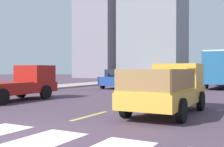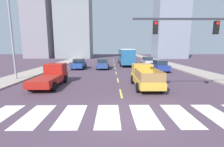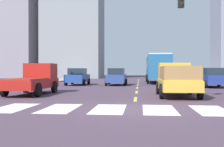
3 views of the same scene
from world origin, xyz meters
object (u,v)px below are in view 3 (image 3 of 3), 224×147
city_bus (158,67)px  sedan_near_right (196,76)px  pickup_stakebed (176,80)px  sedan_near_left (213,78)px  sedan_far (78,77)px  pickup_dark (34,79)px  sedan_mid (117,77)px

city_bus → sedan_near_right: 4.64m
pickup_stakebed → sedan_near_left: bearing=62.3°
sedan_near_left → pickup_stakebed: bearing=-113.1°
sedan_far → sedan_near_left: bearing=-14.1°
city_bus → sedan_far: 10.56m
city_bus → pickup_dark: bearing=-114.6°
pickup_stakebed → sedan_far: size_ratio=1.18×
city_bus → sedan_mid: city_bus is taller
sedan_near_right → sedan_mid: size_ratio=1.00×
pickup_stakebed → sedan_near_left: pickup_stakebed is taller
pickup_dark → sedan_near_right: (13.05, 16.35, -0.06)m
pickup_dark → sedan_far: 11.68m
sedan_near_left → sedan_mid: bearing=164.1°
pickup_dark → city_bus: 19.90m
pickup_dark → sedan_mid: size_ratio=1.18×
city_bus → sedan_mid: (-4.49, -6.27, -1.09)m
sedan_mid → pickup_stakebed: bearing=-69.7°
pickup_dark → sedan_near_left: 15.73m
city_bus → sedan_near_left: city_bus is taller
sedan_near_left → sedan_far: (-12.83, 2.97, 0.00)m
pickup_dark → sedan_far: bearing=89.9°
sedan_far → pickup_dark: bearing=-92.4°
city_bus → sedan_near_right: size_ratio=2.45×
pickup_stakebed → sedan_far: bearing=122.4°
pickup_dark → sedan_near_left: (13.09, 8.71, -0.06)m
sedan_far → sedan_mid: size_ratio=1.00×
pickup_stakebed → pickup_dark: bearing=174.2°
sedan_far → sedan_near_right: size_ratio=1.00×
pickup_dark → city_bus: (8.79, 17.82, 1.03)m
sedan_near_left → sedan_mid: size_ratio=1.00×
pickup_stakebed → city_bus: 18.35m
city_bus → sedan_mid: size_ratio=2.45×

